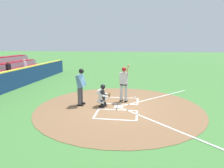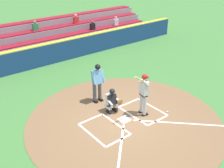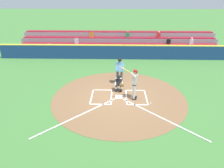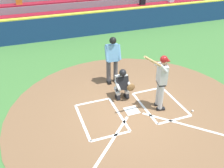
{
  "view_description": "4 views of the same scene",
  "coord_description": "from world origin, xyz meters",
  "px_view_note": "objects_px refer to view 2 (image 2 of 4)",
  "views": [
    {
      "loc": [
        9.14,
        0.97,
        3.1
      ],
      "look_at": [
        -0.17,
        -0.36,
        1.11
      ],
      "focal_mm": 31.43,
      "sensor_mm": 36.0,
      "label": 1
    },
    {
      "loc": [
        6.2,
        6.97,
        6.31
      ],
      "look_at": [
        -0.1,
        -0.94,
        1.26
      ],
      "focal_mm": 43.39,
      "sensor_mm": 36.0,
      "label": 2
    },
    {
      "loc": [
        0.13,
        10.89,
        5.95
      ],
      "look_at": [
        0.41,
        0.28,
        1.0
      ],
      "focal_mm": 32.8,
      "sensor_mm": 36.0,
      "label": 3
    },
    {
      "loc": [
        2.83,
        5.79,
        4.84
      ],
      "look_at": [
        0.56,
        -0.32,
        0.95
      ],
      "focal_mm": 39.45,
      "sensor_mm": 36.0,
      "label": 4
    }
  ],
  "objects_px": {
    "plate_umpire": "(97,80)",
    "batter": "(144,92)",
    "catcher": "(112,100)",
    "baseball": "(167,112)"
  },
  "relations": [
    {
      "from": "plate_umpire",
      "to": "baseball",
      "type": "xyz_separation_m",
      "value": [
        -1.77,
        2.65,
        -1.04
      ]
    },
    {
      "from": "baseball",
      "to": "batter",
      "type": "bearing_deg",
      "value": -31.3
    },
    {
      "from": "catcher",
      "to": "baseball",
      "type": "height_order",
      "value": "catcher"
    },
    {
      "from": "batter",
      "to": "plate_umpire",
      "type": "bearing_deg",
      "value": -68.13
    },
    {
      "from": "catcher",
      "to": "plate_umpire",
      "type": "xyz_separation_m",
      "value": [
        -0.04,
        -1.11,
        0.49
      ]
    },
    {
      "from": "plate_umpire",
      "to": "batter",
      "type": "bearing_deg",
      "value": 111.87
    },
    {
      "from": "plate_umpire",
      "to": "catcher",
      "type": "bearing_deg",
      "value": 87.74
    },
    {
      "from": "catcher",
      "to": "plate_umpire",
      "type": "bearing_deg",
      "value": -92.26
    },
    {
      "from": "batter",
      "to": "plate_umpire",
      "type": "relative_size",
      "value": 1.14
    },
    {
      "from": "catcher",
      "to": "baseball",
      "type": "distance_m",
      "value": 2.44
    }
  ]
}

